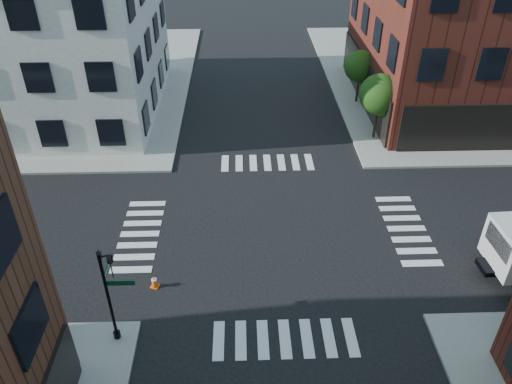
{
  "coord_description": "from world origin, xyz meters",
  "views": [
    {
      "loc": [
        -1.62,
        -20.38,
        16.4
      ],
      "look_at": [
        -0.95,
        0.02,
        2.5
      ],
      "focal_mm": 35.0,
      "sensor_mm": 36.0,
      "label": 1
    }
  ],
  "objects": [
    {
      "name": "ground",
      "position": [
        0.0,
        0.0,
        0.0
      ],
      "size": [
        120.0,
        120.0,
        0.0
      ],
      "primitive_type": "plane",
      "color": "black",
      "rests_on": "ground"
    },
    {
      "name": "sidewalk_ne",
      "position": [
        21.0,
        21.0,
        0.07
      ],
      "size": [
        30.0,
        30.0,
        0.15
      ],
      "primitive_type": "cube",
      "color": "gray",
      "rests_on": "ground"
    },
    {
      "name": "sidewalk_nw",
      "position": [
        -21.0,
        21.0,
        0.07
      ],
      "size": [
        30.0,
        30.0,
        0.15
      ],
      "primitive_type": "cube",
      "color": "gray",
      "rests_on": "ground"
    },
    {
      "name": "tree_near",
      "position": [
        7.56,
        9.98,
        3.16
      ],
      "size": [
        2.69,
        2.69,
        4.49
      ],
      "color": "black",
      "rests_on": "ground"
    },
    {
      "name": "tree_far",
      "position": [
        7.56,
        15.98,
        2.87
      ],
      "size": [
        2.43,
        2.43,
        4.07
      ],
      "color": "black",
      "rests_on": "ground"
    },
    {
      "name": "signal_pole",
      "position": [
        -6.72,
        -6.68,
        2.86
      ],
      "size": [
        1.29,
        1.24,
        4.6
      ],
      "color": "black",
      "rests_on": "ground"
    },
    {
      "name": "traffic_cone",
      "position": [
        -5.7,
        -3.84,
        0.31
      ],
      "size": [
        0.45,
        0.45,
        0.65
      ],
      "rotation": [
        0.0,
        0.0,
        -0.35
      ],
      "color": "#FF590B",
      "rests_on": "ground"
    }
  ]
}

